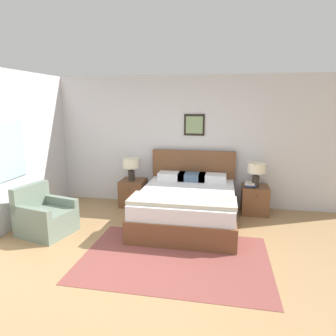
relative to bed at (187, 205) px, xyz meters
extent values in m
plane|color=#99754C|center=(-0.29, -1.86, -0.33)|extent=(16.00, 16.00, 0.00)
cube|color=silver|center=(-0.29, 1.05, 0.97)|extent=(7.45, 0.06, 2.60)
cube|color=black|center=(0.00, 1.01, 1.32)|extent=(0.40, 0.02, 0.42)
cube|color=gray|center=(0.00, 1.00, 1.32)|extent=(0.33, 0.00, 0.33)
cube|color=silver|center=(-2.85, -0.42, 0.97)|extent=(0.06, 5.28, 2.60)
cube|color=brown|center=(-0.01, -1.27, -0.32)|extent=(2.52, 1.72, 0.01)
cube|color=brown|center=(0.00, -0.03, -0.19)|extent=(1.66, 1.99, 0.28)
cube|color=brown|center=(0.00, -0.99, -0.01)|extent=(1.66, 0.06, 0.08)
cube|color=silver|center=(0.00, -0.03, 0.11)|extent=(1.59, 1.91, 0.31)
cube|color=brown|center=(0.00, 0.93, 0.54)|extent=(1.66, 0.06, 0.55)
cube|color=#B2A893|center=(0.00, -0.65, 0.30)|extent=(1.62, 0.56, 0.06)
cube|color=silver|center=(-0.40, 0.70, 0.34)|extent=(0.52, 0.32, 0.14)
cube|color=silver|center=(0.40, 0.70, 0.34)|extent=(0.52, 0.32, 0.14)
cube|color=slate|center=(0.00, 0.70, 0.34)|extent=(0.52, 0.32, 0.14)
cube|color=slate|center=(-2.16, -0.85, -0.13)|extent=(0.88, 0.84, 0.39)
cube|color=slate|center=(-2.46, -0.78, 0.26)|extent=(0.27, 0.70, 0.39)
cube|color=slate|center=(-2.09, -0.56, 0.14)|extent=(0.75, 0.27, 0.14)
cube|color=slate|center=(-2.23, -1.14, 0.14)|extent=(0.75, 0.27, 0.14)
cube|color=brown|center=(-1.21, 0.73, -0.06)|extent=(0.49, 0.49, 0.53)
sphere|color=#332D28|center=(-1.21, 0.47, 0.09)|extent=(0.02, 0.02, 0.02)
cube|color=brown|center=(1.21, 0.73, -0.06)|extent=(0.49, 0.49, 0.53)
sphere|color=#332D28|center=(1.21, 0.47, 0.09)|extent=(0.02, 0.02, 0.02)
cylinder|color=#2D2823|center=(-1.22, 0.70, 0.31)|extent=(0.13, 0.13, 0.21)
cylinder|color=#2D2823|center=(-1.22, 0.70, 0.44)|extent=(0.02, 0.02, 0.06)
cylinder|color=beige|center=(-1.22, 0.70, 0.56)|extent=(0.33, 0.33, 0.18)
cylinder|color=#2D2823|center=(1.20, 0.70, 0.31)|extent=(0.13, 0.13, 0.21)
cylinder|color=#2D2823|center=(1.20, 0.70, 0.44)|extent=(0.02, 0.02, 0.06)
cylinder|color=beige|center=(1.20, 0.70, 0.56)|extent=(0.33, 0.33, 0.18)
cube|color=#232328|center=(1.10, 0.68, 0.22)|extent=(0.19, 0.26, 0.03)
cube|color=#335693|center=(1.10, 0.68, 0.24)|extent=(0.20, 0.25, 0.02)
cube|color=silver|center=(1.10, 0.68, 0.27)|extent=(0.21, 0.27, 0.03)
camera|label=1|loc=(0.59, -4.93, 1.74)|focal=32.00mm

